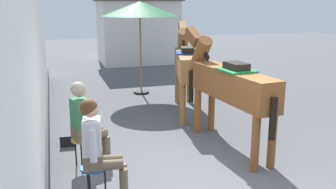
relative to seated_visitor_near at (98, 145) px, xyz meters
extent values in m
plane|color=#56565B|center=(1.73, 3.03, -0.78)|extent=(40.00, 40.00, 0.00)
cube|color=white|center=(-0.82, 1.53, 0.92)|extent=(0.30, 14.00, 3.40)
cube|color=black|center=(-0.80, 1.53, -0.60)|extent=(0.34, 14.00, 0.36)
cube|color=silver|center=(3.13, 11.33, 0.52)|extent=(3.20, 2.40, 2.60)
cylinder|color=#194C99|center=(-0.06, 0.01, -0.31)|extent=(0.34, 0.34, 0.03)
cylinder|color=black|center=(0.07, -0.01, -0.55)|extent=(0.02, 0.02, 0.45)
cylinder|color=black|center=(-0.11, 0.14, -0.55)|extent=(0.02, 0.02, 0.45)
cube|color=brown|center=(-0.06, 0.01, -0.20)|extent=(0.29, 0.35, 0.20)
cube|color=silver|center=(-0.06, 0.01, 0.12)|extent=(0.27, 0.37, 0.44)
sphere|color=tan|center=(-0.06, 0.01, 0.47)|extent=(0.20, 0.20, 0.20)
sphere|color=#593319|center=(-0.08, 0.01, 0.50)|extent=(0.22, 0.22, 0.22)
cylinder|color=brown|center=(0.14, 0.06, -0.25)|extent=(0.40, 0.19, 0.13)
cylinder|color=brown|center=(0.32, 0.03, -0.55)|extent=(0.11, 0.11, 0.46)
cylinder|color=brown|center=(0.11, -0.10, -0.25)|extent=(0.40, 0.19, 0.13)
cylinder|color=brown|center=(0.30, -0.13, -0.55)|extent=(0.11, 0.11, 0.46)
cylinder|color=silver|center=(-0.01, 0.20, 0.07)|extent=(0.09, 0.09, 0.42)
cylinder|color=silver|center=(-0.08, -0.19, 0.07)|extent=(0.09, 0.09, 0.42)
cylinder|color=gold|center=(-0.12, 1.09, -0.31)|extent=(0.34, 0.34, 0.03)
cylinder|color=black|center=(0.01, 1.14, -0.55)|extent=(0.02, 0.02, 0.45)
cylinder|color=black|center=(-0.22, 1.19, -0.55)|extent=(0.02, 0.02, 0.45)
cylinder|color=black|center=(-0.15, 0.96, -0.55)|extent=(0.02, 0.02, 0.45)
cube|color=brown|center=(-0.12, 1.09, -0.20)|extent=(0.32, 0.38, 0.20)
cube|color=#337247|center=(-0.12, 1.09, 0.12)|extent=(0.31, 0.39, 0.44)
sphere|color=tan|center=(-0.12, 1.09, 0.47)|extent=(0.20, 0.20, 0.20)
sphere|color=#B2A38E|center=(-0.14, 1.09, 0.50)|extent=(0.22, 0.22, 0.22)
cylinder|color=brown|center=(0.04, 1.23, -0.25)|extent=(0.40, 0.24, 0.13)
cylinder|color=brown|center=(0.22, 1.28, -0.55)|extent=(0.11, 0.11, 0.46)
cylinder|color=brown|center=(0.09, 1.07, -0.25)|extent=(0.40, 0.24, 0.13)
cylinder|color=brown|center=(0.27, 1.13, -0.55)|extent=(0.11, 0.11, 0.46)
cylinder|color=#337247|center=(-0.16, 1.29, 0.07)|extent=(0.09, 0.09, 0.42)
cylinder|color=#337247|center=(-0.04, 0.91, 0.07)|extent=(0.09, 0.09, 0.42)
cube|color=brown|center=(2.46, 1.13, 0.38)|extent=(0.62, 2.23, 0.52)
cylinder|color=brown|center=(2.23, 2.09, -0.33)|extent=(0.13, 0.13, 0.90)
cylinder|color=brown|center=(2.54, 2.12, -0.33)|extent=(0.13, 0.13, 0.90)
cylinder|color=brown|center=(2.39, 0.16, -0.33)|extent=(0.13, 0.13, 0.90)
cylinder|color=brown|center=(2.70, 0.19, -0.33)|extent=(0.13, 0.13, 0.90)
cylinder|color=brown|center=(2.36, 2.33, 0.77)|extent=(0.33, 0.65, 0.73)
cube|color=brown|center=(2.33, 2.67, 1.08)|extent=(0.22, 0.54, 0.40)
cube|color=black|center=(2.36, 2.31, 0.91)|extent=(0.09, 0.63, 0.48)
cylinder|color=black|center=(2.56, 0.00, 0.11)|extent=(0.11, 0.11, 0.65)
cube|color=#197238|center=(2.47, 1.03, 0.66)|extent=(0.55, 0.64, 0.03)
cube|color=black|center=(2.47, 1.03, 0.73)|extent=(0.32, 0.46, 0.12)
cube|color=#9E6B38|center=(2.49, 3.46, 0.38)|extent=(1.01, 2.24, 0.52)
cylinder|color=#9E6B38|center=(2.60, 4.44, -0.33)|extent=(0.13, 0.13, 0.90)
cylinder|color=#9E6B38|center=(2.90, 4.36, -0.33)|extent=(0.13, 0.13, 0.90)
cylinder|color=#9E6B38|center=(2.08, 2.57, -0.33)|extent=(0.13, 0.13, 0.90)
cylinder|color=#9E6B38|center=(2.38, 2.49, -0.33)|extent=(0.13, 0.13, 0.90)
cylinder|color=#9E6B38|center=(2.81, 4.61, 0.77)|extent=(0.44, 0.68, 0.73)
cube|color=#9E6B38|center=(2.90, 4.94, 1.08)|extent=(0.31, 0.56, 0.40)
cube|color=black|center=(2.80, 4.60, 0.91)|extent=(0.21, 0.62, 0.48)
cylinder|color=black|center=(2.18, 2.36, 0.11)|extent=(0.12, 0.12, 0.65)
cube|color=navy|center=(2.46, 3.36, 0.66)|extent=(0.64, 0.71, 0.03)
cube|color=black|center=(2.46, 3.36, 0.73)|extent=(0.39, 0.50, 0.12)
cylinder|color=black|center=(1.91, 5.65, -0.75)|extent=(0.44, 0.44, 0.06)
cylinder|color=olive|center=(1.91, 5.65, 0.32)|extent=(0.04, 0.04, 2.20)
cone|color=#1E6638|center=(1.91, 5.65, 1.60)|extent=(2.10, 2.10, 0.40)
cube|color=black|center=(-0.31, 2.10, -0.68)|extent=(0.29, 0.15, 0.20)
camera|label=1|loc=(-0.47, -4.48, 1.77)|focal=39.54mm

